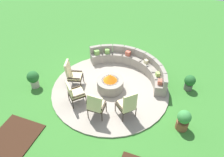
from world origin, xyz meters
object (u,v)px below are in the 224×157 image
object	(u,v)px
curved_stone_bench	(133,64)
potted_plant_1	(184,120)
lounge_chair_back_left	(96,105)
potted_plant_2	(190,82)
lounge_chair_front_left	(72,74)
lounge_chair_back_right	(127,104)
lounge_chair_front_right	(74,92)
fire_pit	(110,83)
potted_plant_0	(33,78)

from	to	relation	value
curved_stone_bench	potted_plant_1	xyz separation A→B (m)	(2.50, -2.47, 0.05)
lounge_chair_back_left	potted_plant_2	xyz separation A→B (m)	(2.91, 2.73, -0.26)
lounge_chair_front_left	potted_plant_1	world-z (taller)	lounge_chair_front_left
lounge_chair_back_right	lounge_chair_front_left	bearing A→B (deg)	113.92
lounge_chair_back_left	lounge_chair_front_right	bearing A→B (deg)	157.03
lounge_chair_front_right	lounge_chair_back_left	world-z (taller)	lounge_chair_back_left
fire_pit	lounge_chair_front_left	xyz separation A→B (m)	(-1.52, -0.30, 0.29)
lounge_chair_front_left	lounge_chair_back_left	world-z (taller)	lounge_chair_back_left
curved_stone_bench	potted_plant_2	bearing A→B (deg)	-8.00
fire_pit	lounge_chair_front_left	size ratio (longest dim) A/B	0.93
curved_stone_bench	lounge_chair_front_right	world-z (taller)	lounge_chair_front_right
lounge_chair_front_right	potted_plant_1	size ratio (longest dim) A/B	1.28
lounge_chair_front_left	lounge_chair_front_right	size ratio (longest dim) A/B	1.13
curved_stone_bench	lounge_chair_back_left	xyz separation A→B (m)	(-0.43, -3.08, 0.26)
lounge_chair_front_right	lounge_chair_back_left	distance (m)	1.08
lounge_chair_front_right	lounge_chair_back_right	distance (m)	2.03
fire_pit	potted_plant_0	bearing A→B (deg)	-163.12
lounge_chair_front_left	curved_stone_bench	bearing A→B (deg)	116.40
fire_pit	potted_plant_2	distance (m)	3.21
curved_stone_bench	potted_plant_2	size ratio (longest dim) A/B	5.60
fire_pit	lounge_chair_front_right	bearing A→B (deg)	-128.68
lounge_chair_front_left	lounge_chair_front_right	xyz separation A→B (m)	(0.56, -0.90, -0.04)
curved_stone_bench	potted_plant_1	world-z (taller)	curved_stone_bench
lounge_chair_back_right	potted_plant_1	bearing A→B (deg)	-42.67
fire_pit	lounge_chair_back_right	bearing A→B (deg)	-46.58
lounge_chair_back_left	potted_plant_2	world-z (taller)	lounge_chair_back_left
fire_pit	potted_plant_2	size ratio (longest dim) A/B	1.57
potted_plant_0	lounge_chair_front_right	bearing A→B (deg)	-7.97
lounge_chair_back_left	lounge_chair_back_right	world-z (taller)	lounge_chair_back_left
lounge_chair_back_right	potted_plant_0	world-z (taller)	lounge_chair_back_right
curved_stone_bench	lounge_chair_front_left	bearing A→B (deg)	-137.71
curved_stone_bench	potted_plant_1	distance (m)	3.52
fire_pit	lounge_chair_front_right	distance (m)	1.56
lounge_chair_front_right	potted_plant_0	xyz separation A→B (m)	(-2.05, 0.29, -0.16)
lounge_chair_front_left	lounge_chair_back_left	bearing A→B (deg)	35.99
fire_pit	lounge_chair_back_left	size ratio (longest dim) A/B	0.93
fire_pit	lounge_chair_front_left	world-z (taller)	lounge_chair_front_left
lounge_chair_front_left	lounge_chair_back_left	size ratio (longest dim) A/B	1.00
fire_pit	curved_stone_bench	world-z (taller)	curved_stone_bench
potted_plant_0	potted_plant_1	xyz separation A→B (m)	(6.00, -0.02, -0.00)
potted_plant_0	potted_plant_2	size ratio (longest dim) A/B	1.11
curved_stone_bench	lounge_chair_back_right	size ratio (longest dim) A/B	3.33
potted_plant_1	potted_plant_2	bearing A→B (deg)	90.34
lounge_chair_front_left	potted_plant_0	xyz separation A→B (m)	(-1.49, -0.61, -0.21)
lounge_chair_back_left	lounge_chair_front_left	bearing A→B (deg)	137.51
potted_plant_0	curved_stone_bench	bearing A→B (deg)	34.96
potted_plant_1	potted_plant_2	world-z (taller)	potted_plant_1
curved_stone_bench	lounge_chair_back_left	world-z (taller)	lounge_chair_back_left
curved_stone_bench	potted_plant_1	bearing A→B (deg)	-44.66
fire_pit	potted_plant_2	bearing A→B (deg)	21.67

